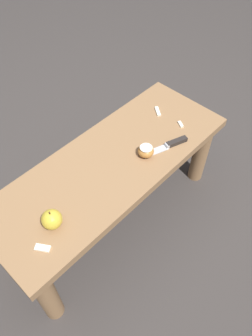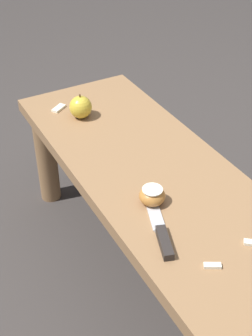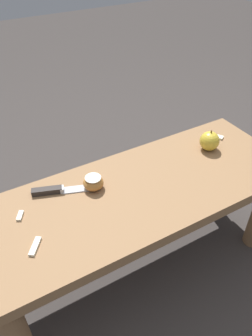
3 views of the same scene
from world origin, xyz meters
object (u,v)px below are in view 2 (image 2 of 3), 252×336
Objects in this scene: knife at (162,235)px; apple_whole at (81,107)px; wooden_bench at (151,191)px; apple_cut at (152,196)px.

knife is 2.53× the size of apple_whole.
wooden_bench is 0.38m from apple_whole.
knife is (-0.25, 0.12, 0.10)m from wooden_bench.
apple_cut is (0.12, -0.04, 0.02)m from knife.
knife is at bearing 153.61° from wooden_bench.
wooden_bench is 16.43× the size of apple_cut.
knife reaches higher than wooden_bench.
apple_cut reaches higher than wooden_bench.
apple_whole reaches higher than apple_cut.
apple_cut is (-0.48, 0.02, -0.01)m from apple_whole.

